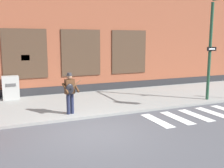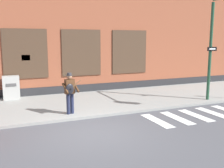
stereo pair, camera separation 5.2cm
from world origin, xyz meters
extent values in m
plane|color=#4C4C51|center=(0.00, 0.00, 0.00)|extent=(160.00, 160.00, 0.00)
cube|color=gray|center=(0.00, 4.07, 0.05)|extent=(28.00, 5.00, 0.11)
cube|color=brown|center=(0.00, 8.58, 3.37)|extent=(28.00, 4.00, 6.73)
cube|color=#28282B|center=(0.00, 6.56, 0.28)|extent=(28.00, 0.04, 0.55)
cube|color=#473323|center=(-1.55, 6.55, 2.42)|extent=(2.32, 0.06, 2.66)
cube|color=black|center=(-1.55, 6.54, 2.42)|extent=(2.20, 0.03, 2.54)
cube|color=#473323|center=(1.55, 6.55, 2.42)|extent=(2.32, 0.06, 2.66)
cube|color=black|center=(1.55, 6.54, 2.42)|extent=(2.20, 0.03, 2.54)
cube|color=#473323|center=(4.65, 6.55, 2.42)|extent=(2.32, 0.06, 2.66)
cube|color=black|center=(4.65, 6.54, 2.42)|extent=(2.20, 0.03, 2.54)
cube|color=yellow|center=(-1.55, 6.53, 2.22)|extent=(0.44, 0.02, 0.30)
cube|color=silver|center=(2.74, 0.27, 0.01)|extent=(0.42, 1.90, 0.01)
cube|color=silver|center=(3.69, 0.27, 0.01)|extent=(0.42, 1.90, 0.01)
cube|color=silver|center=(4.65, 0.27, 0.01)|extent=(0.42, 1.90, 0.01)
cube|color=silver|center=(5.60, 0.27, 0.01)|extent=(0.42, 1.90, 0.01)
cylinder|color=#1E233D|center=(-0.16, 2.25, 0.54)|extent=(0.15, 0.15, 0.85)
cylinder|color=#1E233D|center=(-0.33, 2.19, 0.54)|extent=(0.15, 0.15, 0.85)
cube|color=#4C2D19|center=(-0.25, 2.23, 1.26)|extent=(0.42, 0.29, 0.60)
sphere|color=#9E7051|center=(-0.25, 2.23, 1.67)|extent=(0.22, 0.22, 0.22)
cylinder|color=#333338|center=(-0.25, 2.23, 1.73)|extent=(0.28, 0.28, 0.02)
cylinder|color=#333338|center=(-0.25, 2.23, 1.78)|extent=(0.18, 0.18, 0.09)
cylinder|color=#4C2D19|center=(0.01, 2.18, 1.22)|extent=(0.19, 0.52, 0.39)
cylinder|color=#4C2D19|center=(-0.46, 2.08, 1.22)|extent=(0.19, 0.52, 0.39)
ellipsoid|color=black|center=(-0.29, 2.04, 1.19)|extent=(0.38, 0.19, 0.44)
cylinder|color=black|center=(-0.28, 1.98, 1.19)|extent=(0.09, 0.03, 0.09)
cylinder|color=brown|center=(-0.03, 2.07, 1.37)|extent=(0.47, 0.13, 0.34)
cylinder|color=#234C33|center=(6.96, 2.09, 2.54)|extent=(0.15, 0.15, 4.87)
cube|color=black|center=(6.96, 1.98, 2.71)|extent=(0.60, 0.04, 0.20)
cube|color=white|center=(6.96, 1.96, 2.71)|extent=(0.40, 0.02, 0.07)
cube|color=#ADADA8|center=(-2.39, 6.13, 0.71)|extent=(0.82, 0.57, 1.21)
cube|color=#4C4C4C|center=(-2.39, 5.83, 0.89)|extent=(0.49, 0.02, 0.16)
camera|label=1|loc=(-2.81, -8.17, 3.13)|focal=42.00mm
camera|label=2|loc=(-2.76, -8.19, 3.13)|focal=42.00mm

